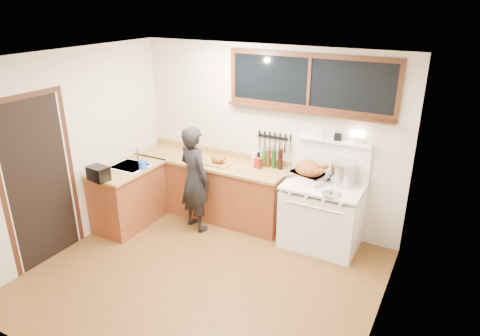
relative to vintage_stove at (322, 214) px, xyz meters
The scene contains 20 objects.
ground_plane 1.79m from the vintage_stove, 125.35° to the right, with size 4.00×3.50×0.02m, color brown.
room_shell 2.10m from the vintage_stove, 125.35° to the right, with size 4.10×3.60×2.65m.
counter_back 1.80m from the vintage_stove, behind, with size 2.44×0.64×1.00m.
counter_left 2.81m from the vintage_stove, 163.78° to the right, with size 0.64×1.09×0.90m.
sink_unit 2.80m from the vintage_stove, 165.18° to the right, with size 0.50×0.45×0.37m.
vintage_stove is the anchor object (origin of this frame).
back_window 1.67m from the vintage_stove, 142.44° to the left, with size 2.32×0.13×0.77m.
left_doorway 3.63m from the vintage_stove, 146.76° to the right, with size 0.02×1.04×2.17m.
knife_strip 1.26m from the vintage_stove, 160.08° to the left, with size 0.52×0.03×0.28m.
man 1.84m from the vintage_stove, 166.84° to the right, with size 0.66×0.54×1.55m.
soap_bottle 2.59m from the vintage_stove, 163.55° to the right, with size 0.11×0.11×0.19m.
toaster 3.04m from the vintage_stove, 154.46° to the right, with size 0.30×0.22×0.19m.
cutting_board 1.67m from the vintage_stove, behind, with size 0.39×0.29×0.14m.
roast_turkey 0.59m from the vintage_stove, 165.26° to the left, with size 0.58×0.50×0.26m.
stockpot 0.63m from the vintage_stove, 32.80° to the left, with size 0.41×0.41×0.30m.
saucepan 0.55m from the vintage_stove, 71.17° to the left, with size 0.16×0.27×0.11m.
pot_lid 0.55m from the vintage_stove, 56.91° to the right, with size 0.27×0.27×0.04m.
coffee_tin 1.15m from the vintage_stove, behind, with size 0.11×0.09×0.15m.
pitcher 1.27m from the vintage_stove, 168.61° to the left, with size 0.12×0.12×0.18m.
bottle_cluster 1.08m from the vintage_stove, 166.26° to the left, with size 0.49×0.07×0.30m.
Camera 1 is at (2.46, -3.60, 3.18)m, focal length 32.00 mm.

